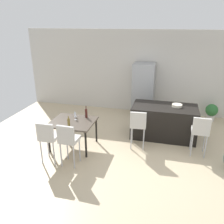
% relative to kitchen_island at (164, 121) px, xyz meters
% --- Properties ---
extents(ground_plane, '(10.00, 10.00, 0.00)m').
position_rel_kitchen_island_xyz_m(ground_plane, '(-0.26, -0.71, -0.46)').
color(ground_plane, '#C6B28E').
extents(back_wall, '(10.00, 0.12, 2.90)m').
position_rel_kitchen_island_xyz_m(back_wall, '(-0.26, 1.95, 0.99)').
color(back_wall, beige).
rests_on(back_wall, ground_plane).
extents(kitchen_island, '(1.79, 0.96, 0.92)m').
position_rel_kitchen_island_xyz_m(kitchen_island, '(0.00, 0.00, 0.00)').
color(kitchen_island, black).
rests_on(kitchen_island, ground_plane).
extents(bar_chair_left, '(0.43, 0.43, 1.05)m').
position_rel_kitchen_island_xyz_m(bar_chair_left, '(-0.62, -0.86, 0.24)').
color(bar_chair_left, beige).
rests_on(bar_chair_left, ground_plane).
extents(bar_chair_middle, '(0.41, 0.41, 1.05)m').
position_rel_kitchen_island_xyz_m(bar_chair_middle, '(0.89, -0.86, 0.24)').
color(bar_chair_middle, beige).
rests_on(bar_chair_middle, ground_plane).
extents(dining_table, '(1.11, 0.94, 0.74)m').
position_rel_kitchen_island_xyz_m(dining_table, '(-2.27, -1.22, 0.21)').
color(dining_table, '#4C4238').
rests_on(dining_table, ground_plane).
extents(dining_chair_near, '(0.40, 0.40, 1.05)m').
position_rel_kitchen_island_xyz_m(dining_chair_near, '(-2.52, -2.05, 0.24)').
color(dining_chair_near, beige).
rests_on(dining_chair_near, ground_plane).
extents(dining_chair_far, '(0.41, 0.41, 1.05)m').
position_rel_kitchen_island_xyz_m(dining_chair_far, '(-2.02, -2.05, 0.24)').
color(dining_chair_far, beige).
rests_on(dining_chair_far, ground_plane).
extents(wine_bottle_far, '(0.07, 0.07, 0.32)m').
position_rel_kitchen_island_xyz_m(wine_bottle_far, '(-2.01, -0.89, 0.40)').
color(wine_bottle_far, '#471E19').
rests_on(wine_bottle_far, dining_table).
extents(wine_bottle_left, '(0.06, 0.06, 0.28)m').
position_rel_kitchen_island_xyz_m(wine_bottle_left, '(-2.22, -1.56, 0.39)').
color(wine_bottle_left, brown).
rests_on(wine_bottle_left, dining_table).
extents(wine_glass_middle, '(0.07, 0.07, 0.17)m').
position_rel_kitchen_island_xyz_m(wine_glass_middle, '(-2.23, -1.10, 0.40)').
color(wine_glass_middle, silver).
rests_on(wine_glass_middle, dining_table).
extents(wine_glass_right, '(0.07, 0.07, 0.17)m').
position_rel_kitchen_island_xyz_m(wine_glass_right, '(-2.32, -0.94, 0.40)').
color(wine_glass_right, silver).
rests_on(wine_glass_right, dining_table).
extents(refrigerator, '(0.72, 0.68, 1.84)m').
position_rel_kitchen_island_xyz_m(refrigerator, '(-0.80, 1.51, 0.46)').
color(refrigerator, '#939699').
rests_on(refrigerator, ground_plane).
extents(fruit_bowl, '(0.28, 0.28, 0.07)m').
position_rel_kitchen_island_xyz_m(fruit_bowl, '(0.32, 0.06, 0.50)').
color(fruit_bowl, beige).
rests_on(fruit_bowl, kitchen_island).
extents(potted_plant, '(0.40, 0.40, 0.60)m').
position_rel_kitchen_island_xyz_m(potted_plant, '(1.50, 1.50, -0.11)').
color(potted_plant, beige).
rests_on(potted_plant, ground_plane).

